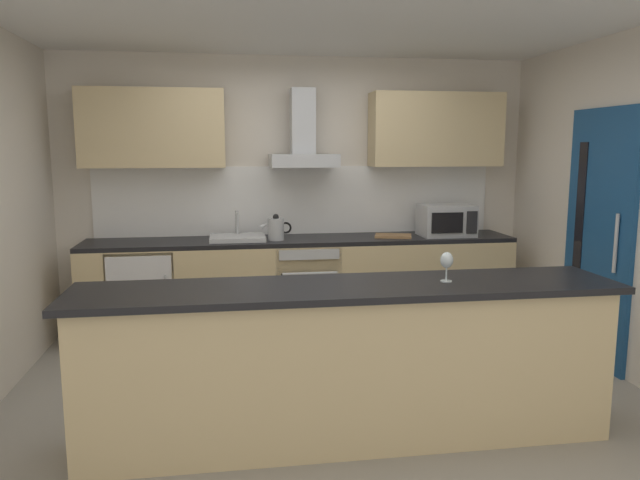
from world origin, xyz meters
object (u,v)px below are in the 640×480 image
at_px(oven, 305,285).
at_px(chopping_board, 393,236).
at_px(refrigerator, 145,294).
at_px(range_hood, 303,142).
at_px(wine_glass, 447,261).
at_px(microwave, 446,220).
at_px(sink, 238,237).
at_px(kettle, 276,229).

xyz_separation_m(oven, chopping_board, (0.84, -0.02, 0.45)).
xyz_separation_m(oven, refrigerator, (-1.47, -0.00, -0.03)).
xyz_separation_m(range_hood, chopping_board, (0.84, -0.15, -0.88)).
bearing_deg(wine_glass, refrigerator, 133.58).
xyz_separation_m(microwave, sink, (-1.99, 0.04, -0.12)).
height_order(refrigerator, wine_glass, wine_glass).
height_order(kettle, chopping_board, kettle).
relative_size(microwave, kettle, 1.73).
distance_m(refrigerator, kettle, 1.33).
xyz_separation_m(oven, range_hood, (-0.00, 0.13, 1.33)).
bearing_deg(microwave, range_hood, 173.41).
height_order(refrigerator, sink, sink).
xyz_separation_m(sink, kettle, (0.35, -0.04, 0.08)).
distance_m(microwave, sink, 1.99).
bearing_deg(wine_glass, kettle, 111.68).
relative_size(refrigerator, chopping_board, 2.50).
relative_size(range_hood, wine_glass, 4.05).
relative_size(kettle, wine_glass, 1.62).
bearing_deg(sink, chopping_board, -1.36).
xyz_separation_m(kettle, wine_glass, (0.84, -2.11, 0.07)).
relative_size(kettle, chopping_board, 0.85).
distance_m(kettle, chopping_board, 1.12).
bearing_deg(sink, microwave, -1.12).
relative_size(sink, chopping_board, 1.47).
bearing_deg(microwave, kettle, -179.80).
bearing_deg(kettle, sink, 172.75).
bearing_deg(sink, oven, -1.01).
bearing_deg(refrigerator, sink, 0.93).
height_order(oven, microwave, microwave).
relative_size(range_hood, chopping_board, 2.12).
xyz_separation_m(oven, wine_glass, (0.57, -2.14, 0.62)).
bearing_deg(oven, sink, 178.99).
relative_size(microwave, sink, 1.00).
distance_m(refrigerator, sink, 0.99).
bearing_deg(oven, kettle, -172.96).
bearing_deg(range_hood, chopping_board, -10.34).
height_order(wine_glass, chopping_board, wine_glass).
distance_m(microwave, chopping_board, 0.54).
relative_size(wine_glass, chopping_board, 0.52).
height_order(oven, kettle, kettle).
bearing_deg(range_hood, kettle, -149.12).
xyz_separation_m(kettle, chopping_board, (1.11, 0.01, -0.09)).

